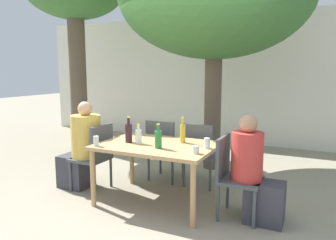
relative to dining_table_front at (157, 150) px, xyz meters
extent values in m
plane|color=gray|center=(0.00, 0.00, -0.65)|extent=(30.00, 30.00, 0.00)
cube|color=white|center=(0.00, 3.68, 0.75)|extent=(10.00, 0.08, 2.80)
cylinder|color=brown|center=(0.15, 1.66, 0.31)|extent=(0.27, 0.27, 1.92)
cylinder|color=brown|center=(-2.86, 1.96, 0.70)|extent=(0.34, 0.34, 2.71)
cube|color=tan|center=(0.00, 0.00, 0.06)|extent=(1.38, 0.98, 0.04)
cylinder|color=tan|center=(-0.63, -0.43, -0.31)|extent=(0.06, 0.06, 0.69)
cylinder|color=tan|center=(0.63, -0.43, -0.31)|extent=(0.06, 0.06, 0.69)
cylinder|color=tan|center=(-0.63, 0.43, -0.31)|extent=(0.06, 0.06, 0.69)
cylinder|color=tan|center=(0.63, 0.43, -0.31)|extent=(0.06, 0.06, 0.69)
cube|color=#474C51|center=(-1.01, 0.00, -0.23)|extent=(0.44, 0.44, 0.04)
cube|color=#474C51|center=(-0.81, 0.00, 0.02)|extent=(0.04, 0.44, 0.45)
cylinder|color=#474C51|center=(-1.20, 0.19, -0.45)|extent=(0.04, 0.04, 0.41)
cylinder|color=#474C51|center=(-1.20, -0.19, -0.45)|extent=(0.04, 0.04, 0.41)
cylinder|color=#474C51|center=(-0.82, 0.19, -0.45)|extent=(0.04, 0.04, 0.41)
cylinder|color=#474C51|center=(-0.82, -0.19, -0.45)|extent=(0.04, 0.04, 0.41)
cube|color=#474C51|center=(1.01, 0.00, -0.23)|extent=(0.44, 0.44, 0.04)
cube|color=#474C51|center=(0.81, 0.00, 0.02)|extent=(0.04, 0.44, 0.45)
cylinder|color=#474C51|center=(1.20, -0.19, -0.45)|extent=(0.04, 0.04, 0.41)
cylinder|color=#474C51|center=(1.20, 0.19, -0.45)|extent=(0.04, 0.04, 0.41)
cylinder|color=#474C51|center=(0.82, -0.19, -0.45)|extent=(0.04, 0.04, 0.41)
cylinder|color=#474C51|center=(0.82, 0.19, -0.45)|extent=(0.04, 0.04, 0.41)
cube|color=#474C51|center=(-0.28, 0.81, -0.23)|extent=(0.44, 0.44, 0.04)
cube|color=#474C51|center=(-0.28, 0.61, 0.02)|extent=(0.44, 0.04, 0.45)
cylinder|color=#474C51|center=(-0.09, 1.00, -0.45)|extent=(0.04, 0.04, 0.41)
cylinder|color=#474C51|center=(-0.47, 1.00, -0.45)|extent=(0.04, 0.04, 0.41)
cylinder|color=#474C51|center=(-0.09, 0.62, -0.45)|extent=(0.04, 0.04, 0.41)
cylinder|color=#474C51|center=(-0.47, 0.62, -0.45)|extent=(0.04, 0.04, 0.41)
cube|color=#474C51|center=(0.28, 0.81, -0.23)|extent=(0.44, 0.44, 0.04)
cube|color=#474C51|center=(0.28, 0.61, 0.02)|extent=(0.44, 0.04, 0.45)
cylinder|color=#474C51|center=(0.47, 1.00, -0.45)|extent=(0.04, 0.04, 0.41)
cylinder|color=#474C51|center=(0.09, 1.00, -0.45)|extent=(0.04, 0.04, 0.41)
cylinder|color=#474C51|center=(0.47, 0.62, -0.45)|extent=(0.04, 0.04, 0.41)
cylinder|color=#474C51|center=(0.09, 0.62, -0.45)|extent=(0.04, 0.04, 0.41)
cube|color=#383842|center=(-1.27, 0.00, -0.43)|extent=(0.40, 0.35, 0.44)
cylinder|color=gold|center=(-1.07, 0.00, 0.08)|extent=(0.39, 0.39, 0.57)
sphere|color=tan|center=(-1.07, 0.00, 0.45)|extent=(0.19, 0.19, 0.19)
cube|color=#383842|center=(1.27, 0.00, -0.43)|extent=(0.40, 0.30, 0.44)
cylinder|color=#C63833|center=(1.07, 0.00, 0.05)|extent=(0.33, 0.33, 0.52)
sphere|color=tan|center=(1.07, 0.00, 0.40)|extent=(0.19, 0.19, 0.19)
cylinder|color=#331923|center=(-0.36, -0.07, 0.19)|extent=(0.08, 0.08, 0.23)
cylinder|color=#331923|center=(-0.36, -0.07, 0.34)|extent=(0.03, 0.03, 0.08)
cylinder|color=gold|center=(-0.36, -0.07, 0.39)|extent=(0.04, 0.04, 0.01)
cylinder|color=#287A38|center=(0.11, -0.18, 0.17)|extent=(0.08, 0.08, 0.20)
cylinder|color=#287A38|center=(0.11, -0.18, 0.31)|extent=(0.03, 0.03, 0.07)
cylinder|color=gold|center=(0.11, -0.18, 0.35)|extent=(0.04, 0.04, 0.01)
cylinder|color=silver|center=(-0.22, -0.07, 0.16)|extent=(0.08, 0.08, 0.17)
cylinder|color=silver|center=(-0.22, -0.07, 0.27)|extent=(0.03, 0.03, 0.06)
cylinder|color=gold|center=(-0.22, -0.07, 0.31)|extent=(0.04, 0.04, 0.01)
cylinder|color=gold|center=(0.24, 0.21, 0.19)|extent=(0.07, 0.07, 0.22)
cylinder|color=gold|center=(0.24, 0.21, 0.34)|extent=(0.03, 0.03, 0.08)
cylinder|color=gold|center=(0.24, 0.21, 0.38)|extent=(0.03, 0.03, 0.01)
cylinder|color=silver|center=(-0.60, -0.40, 0.14)|extent=(0.06, 0.06, 0.12)
cylinder|color=white|center=(0.61, 0.05, 0.14)|extent=(0.07, 0.07, 0.12)
cylinder|color=silver|center=(0.57, -0.22, 0.12)|extent=(0.08, 0.08, 0.09)
camera|label=1|loc=(1.77, -3.39, 0.95)|focal=35.00mm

